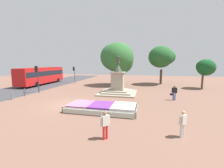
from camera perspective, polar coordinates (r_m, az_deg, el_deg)
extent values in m
plane|color=brown|center=(15.56, -15.83, -7.52)|extent=(74.62, 74.62, 0.00)
cube|color=#38281C|center=(13.10, -3.83, -9.19)|extent=(5.92, 2.55, 0.43)
cube|color=gray|center=(11.93, -5.71, -10.86)|extent=(6.09, 0.18, 0.47)
cube|color=gray|center=(14.28, -2.28, -7.64)|extent=(6.09, 0.18, 0.47)
cube|color=gray|center=(14.24, -15.52, -7.97)|extent=(0.13, 2.68, 0.47)
cube|color=gray|center=(12.56, 9.52, -9.95)|extent=(0.13, 2.68, 0.47)
cube|color=#D86699|center=(13.69, -11.50, -7.37)|extent=(1.92, 2.30, 0.12)
cube|color=#72339E|center=(13.02, -3.84, -7.98)|extent=(1.92, 2.30, 0.14)
cube|color=white|center=(12.59, 4.51, -8.45)|extent=(1.92, 2.30, 0.18)
cube|color=#B2BCAD|center=(11.88, -5.79, -10.93)|extent=(5.78, 0.27, 0.39)
cube|color=gray|center=(20.25, 2.20, -3.38)|extent=(4.86, 4.86, 0.18)
cube|color=#9F9581|center=(20.21, 2.20, -2.89)|extent=(3.81, 3.81, 0.18)
cube|color=gray|center=(20.18, 2.20, -2.40)|extent=(2.76, 2.76, 0.18)
cube|color=#9D937F|center=(20.15, 2.21, -1.91)|extent=(1.70, 1.70, 0.18)
cube|color=#9E937F|center=(19.99, 2.22, 1.29)|extent=(1.57, 1.57, 2.09)
cube|color=#9E937F|center=(19.89, 2.24, 4.45)|extent=(1.86, 1.86, 0.12)
cone|color=#384233|center=(19.86, 2.25, 6.26)|extent=(1.18, 1.18, 1.14)
cylinder|color=#384233|center=(19.85, 2.27, 8.86)|extent=(0.50, 0.50, 0.66)
sphere|color=#384233|center=(19.86, 2.27, 10.23)|extent=(0.29, 0.29, 0.29)
cylinder|color=#384233|center=(19.62, 2.89, 9.25)|extent=(0.43, 0.36, 0.55)
cylinder|color=#2D2D33|center=(22.77, -26.31, 1.52)|extent=(0.12, 0.12, 3.68)
cube|color=black|center=(22.78, -26.95, 5.13)|extent=(0.27, 0.30, 0.80)
cylinder|color=red|center=(22.85, -27.28, 5.78)|extent=(0.04, 0.14, 0.14)
cylinder|color=#543E08|center=(22.86, -27.23, 5.12)|extent=(0.04, 0.14, 0.14)
cylinder|color=#0D4211|center=(22.87, -27.19, 4.45)|extent=(0.04, 0.14, 0.14)
cylinder|color=#4C5156|center=(31.61, -14.00, 3.37)|extent=(0.12, 0.12, 3.31)
cube|color=black|center=(31.64, -14.39, 5.64)|extent=(0.26, 0.30, 0.80)
cylinder|color=#4B0808|center=(31.71, -14.61, 6.12)|extent=(0.04, 0.14, 0.14)
cylinder|color=yellow|center=(31.72, -14.59, 5.63)|extent=(0.04, 0.14, 0.14)
cylinder|color=#0D4211|center=(31.73, -14.58, 5.15)|extent=(0.04, 0.14, 0.14)
cube|color=gold|center=(31.71, -14.12, 2.28)|extent=(0.11, 0.17, 0.20)
cube|color=red|center=(31.69, -25.21, 2.99)|extent=(2.78, 11.20, 2.76)
cube|color=black|center=(31.67, -25.25, 3.73)|extent=(2.79, 10.86, 0.88)
cube|color=#9F1414|center=(31.62, -25.36, 5.56)|extent=(2.72, 10.97, 0.10)
cylinder|color=black|center=(35.41, -23.11, 1.48)|extent=(0.30, 0.91, 0.90)
cylinder|color=black|center=(34.16, -19.92, 1.42)|extent=(0.30, 0.91, 0.90)
cylinder|color=black|center=(30.18, -30.27, 0.00)|extent=(0.30, 0.91, 0.90)
cylinder|color=black|center=(28.71, -26.83, -0.13)|extent=(0.30, 0.91, 0.90)
cylinder|color=#264CA5|center=(17.93, 22.87, -4.42)|extent=(0.13, 0.13, 0.84)
cylinder|color=#264CA5|center=(17.94, 22.30, -4.39)|extent=(0.13, 0.13, 0.84)
cube|color=black|center=(17.80, 22.71, -2.15)|extent=(0.42, 0.30, 0.59)
cylinder|color=black|center=(17.79, 23.47, -2.30)|extent=(0.09, 0.09, 0.56)
cylinder|color=black|center=(17.82, 21.93, -2.20)|extent=(0.09, 0.09, 0.56)
sphere|color=#8C664C|center=(17.74, 22.78, -0.77)|extent=(0.22, 0.22, 0.22)
cube|color=black|center=(17.91, 21.66, -3.68)|extent=(0.30, 0.18, 0.22)
cylinder|color=red|center=(8.50, -2.04, -17.75)|extent=(0.13, 0.13, 0.78)
cylinder|color=red|center=(8.43, -3.16, -18.02)|extent=(0.13, 0.13, 0.78)
cube|color=beige|center=(8.20, -2.63, -13.70)|extent=(0.43, 0.42, 0.55)
cylinder|color=beige|center=(8.32, -1.14, -13.57)|extent=(0.09, 0.09, 0.52)
cylinder|color=beige|center=(8.10, -4.16, -14.19)|extent=(0.09, 0.09, 0.52)
sphere|color=#8C664C|center=(8.05, -2.65, -11.02)|extent=(0.20, 0.20, 0.20)
cylinder|color=beige|center=(9.54, 25.45, -15.65)|extent=(0.13, 0.13, 0.76)
cylinder|color=beige|center=(9.40, 24.85, -15.98)|extent=(0.13, 0.13, 0.76)
cube|color=beige|center=(9.24, 25.40, -12.12)|extent=(0.42, 0.43, 0.54)
cylinder|color=beige|center=(9.44, 26.17, -11.90)|extent=(0.09, 0.09, 0.51)
cylinder|color=beige|center=(9.05, 24.57, -12.66)|extent=(0.09, 0.09, 0.51)
sphere|color=tan|center=(9.12, 25.55, -9.77)|extent=(0.20, 0.20, 0.20)
cylinder|color=slate|center=(20.19, -33.86, -3.89)|extent=(0.15, 0.15, 0.80)
sphere|color=slate|center=(20.11, -33.95, -2.65)|extent=(0.16, 0.16, 0.16)
cylinder|color=#4C5156|center=(21.58, -30.35, -2.90)|extent=(0.15, 0.15, 0.82)
sphere|color=#4C5156|center=(21.50, -30.44, -1.70)|extent=(0.17, 0.17, 0.17)
cylinder|color=#4C3823|center=(30.56, 18.14, 2.62)|extent=(0.43, 0.43, 2.85)
ellipsoid|color=#23592A|center=(30.82, 19.46, 9.69)|extent=(3.88, 4.16, 3.07)
ellipsoid|color=#235929|center=(29.56, 18.06, 9.80)|extent=(4.45, 4.84, 3.99)
cylinder|color=#4C3823|center=(28.10, 3.20, 2.54)|extent=(0.33, 0.33, 2.82)
ellipsoid|color=#2C6835|center=(27.14, 0.78, 10.24)|extent=(4.89, 4.50, 4.80)
ellipsoid|color=#306731|center=(27.20, 2.40, 9.99)|extent=(5.48, 5.91, 5.33)
ellipsoid|color=#2B6C34|center=(27.64, 3.03, 8.85)|extent=(4.90, 5.18, 4.87)
cylinder|color=brown|center=(28.26, 31.16, 0.87)|extent=(0.31, 0.31, 2.28)
ellipsoid|color=#1C4923|center=(28.22, 32.20, 5.34)|extent=(2.77, 2.68, 2.56)
ellipsoid|color=#175023|center=(27.51, 32.06, 5.63)|extent=(2.71, 2.31, 2.31)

